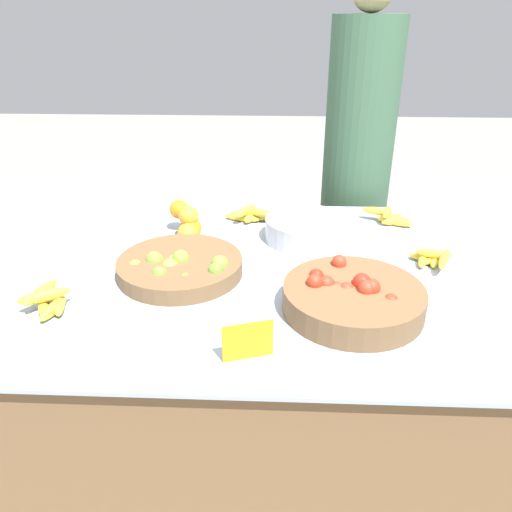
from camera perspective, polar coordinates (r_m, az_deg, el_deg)
ground_plane at (r=2.02m, az=0.00°, el=-17.81°), size 12.00×12.00×0.00m
market_table at (r=1.81m, az=0.00°, el=-10.53°), size 1.55×1.20×0.64m
lime_bowl at (r=1.61m, az=-8.70°, el=-1.18°), size 0.40×0.40×0.08m
tomato_basket at (r=1.43m, az=10.94°, el=-4.71°), size 0.40×0.40×0.11m
orange_pile at (r=1.85m, az=-7.78°, el=3.40°), size 0.13×0.19×0.13m
metal_bowl at (r=1.84m, az=5.74°, el=3.10°), size 0.30×0.30×0.08m
price_sign at (r=1.22m, az=-1.14°, el=-9.68°), size 0.12×0.04×0.10m
banana_bunch_back_center at (r=1.76m, az=19.59°, el=-0.20°), size 0.14×0.19×0.05m
banana_bunch_middle_left at (r=1.53m, az=-22.66°, el=-4.69°), size 0.14×0.17×0.06m
banana_bunch_front_right at (r=2.05m, az=15.05°, el=4.30°), size 0.20×0.14×0.06m
banana_bunch_front_left at (r=2.02m, az=-0.52°, el=4.80°), size 0.21×0.16×0.06m
vendor_person at (r=2.42m, az=11.39°, el=9.50°), size 0.32×0.32×1.56m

